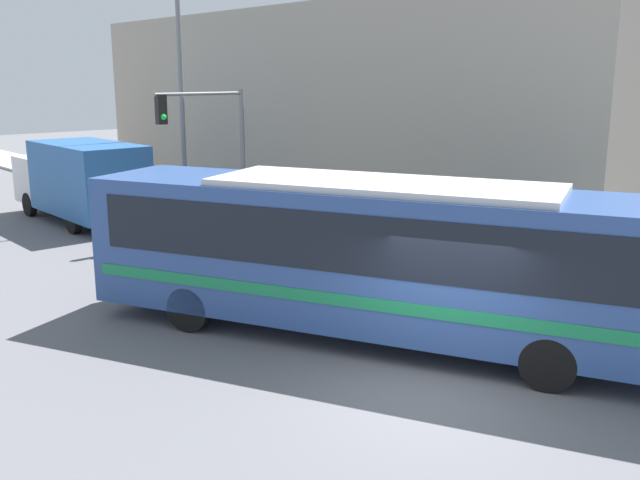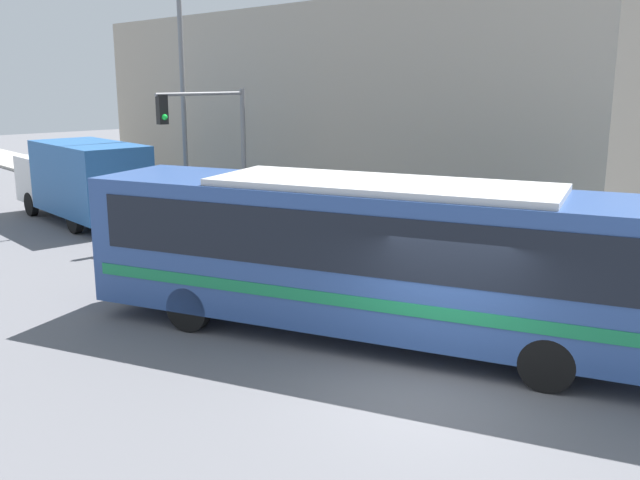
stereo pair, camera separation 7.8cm
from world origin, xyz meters
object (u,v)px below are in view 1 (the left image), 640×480
object	(u,v)px
fire_hydrant	(450,270)
delivery_truck	(80,179)
city_bus	(382,250)
parking_meter	(352,229)
street_lamp	(171,83)
traffic_light_pole	(212,134)

from	to	relation	value
fire_hydrant	delivery_truck	bearing A→B (deg)	103.37
city_bus	parking_meter	distance (m)	6.19
fire_hydrant	city_bus	bearing A→B (deg)	-161.89
fire_hydrant	street_lamp	xyz separation A→B (m)	(-0.15, 13.09, 4.47)
city_bus	parking_meter	world-z (taller)	city_bus
delivery_truck	street_lamp	distance (m)	4.83
parking_meter	delivery_truck	bearing A→B (deg)	107.56
traffic_light_pole	street_lamp	xyz separation A→B (m)	(0.89, 4.01, 1.57)
delivery_truck	traffic_light_pole	xyz separation A→B (m)	(2.35, -5.20, 1.80)
parking_meter	street_lamp	world-z (taller)	street_lamp
delivery_truck	parking_meter	world-z (taller)	delivery_truck
parking_meter	traffic_light_pole	bearing A→B (deg)	100.72
city_bus	parking_meter	bearing A→B (deg)	26.63
traffic_light_pole	parking_meter	world-z (taller)	traffic_light_pole
city_bus	traffic_light_pole	distance (m)	10.80
street_lamp	traffic_light_pole	bearing A→B (deg)	-102.57
delivery_truck	street_lamp	xyz separation A→B (m)	(3.24, -1.19, 3.37)
delivery_truck	fire_hydrant	bearing A→B (deg)	-76.63
city_bus	street_lamp	size ratio (longest dim) A/B	1.52
delivery_truck	street_lamp	world-z (taller)	street_lamp
city_bus	fire_hydrant	world-z (taller)	city_bus
fire_hydrant	parking_meter	xyz separation A→B (m)	(0.00, 3.56, 0.49)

